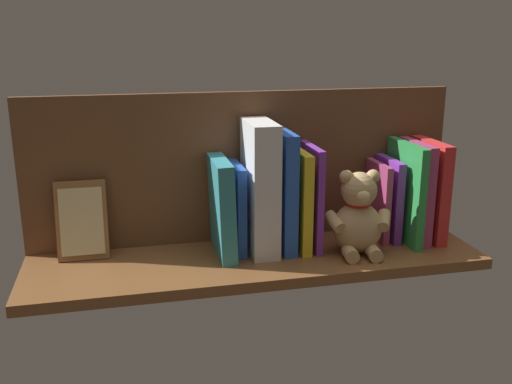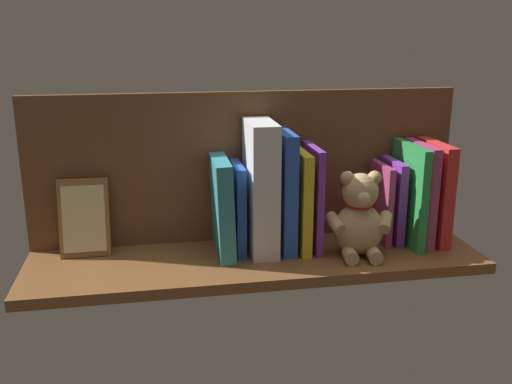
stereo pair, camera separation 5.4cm
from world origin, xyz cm
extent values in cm
cube|color=brown|center=(0.00, 0.00, -1.10)|extent=(93.22, 26.19, 2.20)
cube|color=brown|center=(0.00, -10.84, 16.29)|extent=(93.22, 1.50, 32.58)
cube|color=red|center=(-39.77, -2.32, 10.95)|extent=(2.55, 14.75, 21.89)
cube|color=#B23F72|center=(-36.56, -2.53, 10.87)|extent=(2.02, 14.32, 21.74)
cube|color=green|center=(-33.73, -1.72, 10.92)|extent=(1.79, 15.94, 21.83)
cube|color=purple|center=(-31.01, -3.88, 9.00)|extent=(1.80, 11.63, 18.00)
cube|color=#B23F72|center=(-28.48, -4.04, 8.60)|extent=(1.40, 11.31, 17.20)
ellipsoid|color=tan|center=(-20.96, 2.99, 5.38)|extent=(11.36, 10.43, 10.77)
sphere|color=tan|center=(-20.96, 2.99, 13.54)|extent=(7.40, 7.40, 7.40)
sphere|color=tan|center=(-23.71, 3.36, 16.32)|extent=(2.86, 2.86, 2.86)
sphere|color=tan|center=(-18.21, 2.62, 16.32)|extent=(2.86, 2.86, 2.86)
sphere|color=#DBB77F|center=(-20.54, 6.11, 12.99)|extent=(2.86, 2.86, 2.86)
cylinder|color=tan|center=(-25.85, 5.01, 7.27)|extent=(4.69, 5.86, 3.98)
cylinder|color=tan|center=(-15.71, 3.64, 7.27)|extent=(3.59, 5.71, 3.98)
cylinder|color=tan|center=(-22.75, 7.85, 1.43)|extent=(3.37, 4.38, 2.86)
cylinder|color=tan|center=(-17.95, 7.20, 1.43)|extent=(3.37, 4.38, 2.86)
torus|color=red|center=(-20.96, 2.99, 10.60)|extent=(5.52, 5.52, 0.84)
cube|color=purple|center=(-12.59, -2.87, 11.01)|extent=(1.39, 13.66, 22.01)
cube|color=yellow|center=(-9.93, -2.82, 10.56)|extent=(2.06, 13.75, 21.11)
cube|color=blue|center=(-6.56, -3.02, 12.61)|extent=(2.83, 13.36, 25.22)
cube|color=white|center=(-1.47, -2.63, 13.72)|extent=(5.50, 13.93, 27.45)
cube|color=blue|center=(3.15, -3.91, 9.30)|extent=(1.87, 11.56, 18.59)
cube|color=teal|center=(6.61, -2.29, 10.08)|extent=(3.83, 14.81, 20.25)
cube|color=brown|center=(34.60, -7.05, 7.88)|extent=(10.13, 4.86, 16.04)
cube|color=beige|center=(34.60, -6.33, 7.88)|extent=(8.51, 3.45, 13.33)
camera|label=1|loc=(25.33, 109.29, 45.65)|focal=40.71mm
camera|label=2|loc=(20.02, 110.39, 45.65)|focal=40.71mm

